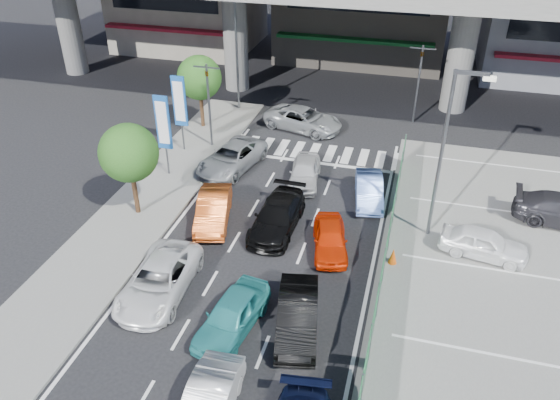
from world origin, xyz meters
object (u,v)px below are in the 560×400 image
(wagon_silver_front_left, at_px, (232,158))
(parked_sedan_white, at_px, (484,243))
(taxi_teal_mid, at_px, (232,315))
(taxi_orange_left, at_px, (213,210))
(traffic_light_right, at_px, (421,65))
(tree_far, at_px, (199,78))
(hatch_black_mid_right, at_px, (297,315))
(sedan_black_mid, at_px, (277,216))
(crossing_wagon_silver, at_px, (303,119))
(street_lamp_left, at_px, (239,42))
(sedan_white_mid_left, at_px, (159,280))
(street_lamp_right, at_px, (447,144))
(signboard_near, at_px, (163,125))
(sedan_white_front_mid, at_px, (305,172))
(signboard_far, at_px, (180,103))
(traffic_light_left, at_px, (208,85))
(tree_near, at_px, (129,153))
(kei_truck_front_right, at_px, (369,190))
(traffic_cone, at_px, (393,256))

(wagon_silver_front_left, distance_m, parked_sedan_white, 14.25)
(taxi_teal_mid, height_order, taxi_orange_left, same)
(traffic_light_right, relative_size, tree_far, 1.08)
(hatch_black_mid_right, distance_m, wagon_silver_front_left, 13.04)
(sedan_black_mid, xyz_separation_m, crossing_wagon_silver, (-1.39, 11.36, 0.02))
(street_lamp_left, bearing_deg, sedan_white_mid_left, -81.08)
(traffic_light_right, height_order, taxi_orange_left, traffic_light_right)
(street_lamp_right, height_order, sedan_black_mid, street_lamp_right)
(taxi_orange_left, bearing_deg, traffic_light_right, 45.10)
(signboard_near, relative_size, parked_sedan_white, 1.24)
(taxi_teal_mid, distance_m, sedan_white_front_mid, 11.42)
(sedan_black_mid, bearing_deg, signboard_far, 141.01)
(traffic_light_left, bearing_deg, tree_far, 122.62)
(signboard_far, bearing_deg, hatch_black_mid_right, -51.13)
(tree_near, height_order, taxi_orange_left, tree_near)
(tree_near, height_order, sedan_white_mid_left, tree_near)
(tree_far, distance_m, taxi_teal_mid, 18.69)
(tree_near, bearing_deg, signboard_near, 92.87)
(traffic_light_right, bearing_deg, traffic_light_left, -149.11)
(hatch_black_mid_right, bearing_deg, sedan_white_front_mid, 90.49)
(sedan_white_front_mid, bearing_deg, sedan_black_mid, -100.22)
(tree_near, relative_size, crossing_wagon_silver, 0.94)
(kei_truck_front_right, relative_size, parked_sedan_white, 1.01)
(taxi_teal_mid, xyz_separation_m, traffic_cone, (5.43, 5.51, -0.26))
(tree_near, bearing_deg, taxi_orange_left, 5.22)
(signboard_far, relative_size, tree_near, 0.98)
(street_lamp_left, bearing_deg, signboard_near, -94.99)
(street_lamp_left, relative_size, parked_sedan_white, 2.11)
(tree_near, bearing_deg, street_lamp_left, 87.24)
(traffic_light_left, bearing_deg, hatch_black_mid_right, -57.26)
(crossing_wagon_silver, bearing_deg, sedan_white_mid_left, -171.08)
(sedan_white_mid_left, relative_size, traffic_cone, 6.71)
(wagon_silver_front_left, bearing_deg, taxi_orange_left, -67.58)
(traffic_light_right, xyz_separation_m, signboard_far, (-13.10, -8.01, -0.87))
(traffic_light_left, bearing_deg, crossing_wagon_silver, 39.23)
(traffic_light_left, xyz_separation_m, street_lamp_right, (13.37, -6.00, 0.83))
(hatch_black_mid_right, xyz_separation_m, crossing_wagon_silver, (-3.89, 17.52, 0.02))
(street_lamp_left, relative_size, sedan_white_mid_left, 1.61)
(sedan_white_front_mid, height_order, kei_truck_front_right, sedan_white_front_mid)
(sedan_white_mid_left, height_order, parked_sedan_white, sedan_white_mid_left)
(taxi_orange_left, distance_m, kei_truck_front_right, 8.04)
(traffic_light_left, xyz_separation_m, kei_truck_front_right, (10.10, -3.72, -3.31))
(tree_near, height_order, sedan_black_mid, tree_near)
(traffic_light_right, xyz_separation_m, kei_truck_front_right, (-1.60, -10.72, -3.31))
(traffic_light_right, relative_size, sedan_white_front_mid, 1.35)
(parked_sedan_white, bearing_deg, street_lamp_left, 59.43)
(taxi_orange_left, xyz_separation_m, traffic_cone, (8.71, -1.03, -0.26))
(street_lamp_right, xyz_separation_m, sedan_black_mid, (-7.14, -1.41, -4.08))
(taxi_teal_mid, bearing_deg, crossing_wagon_silver, 103.79)
(street_lamp_right, xyz_separation_m, traffic_cone, (-1.57, -2.68, -4.34))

